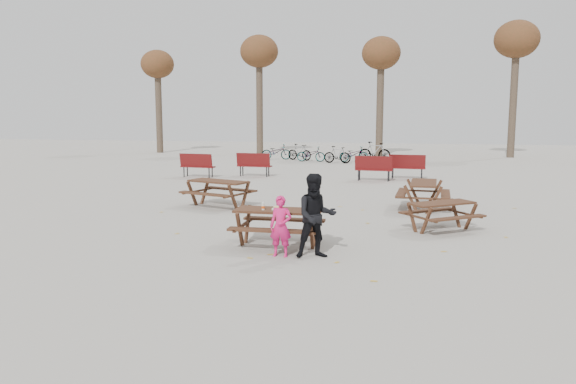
% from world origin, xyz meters
% --- Properties ---
extents(ground, '(80.00, 80.00, 0.00)m').
position_xyz_m(ground, '(0.00, 0.00, 0.00)').
color(ground, gray).
rests_on(ground, ground).
extents(main_picnic_table, '(1.80, 1.45, 0.78)m').
position_xyz_m(main_picnic_table, '(0.00, 0.00, 0.59)').
color(main_picnic_table, '#331E12').
rests_on(main_picnic_table, ground).
extents(food_tray, '(0.18, 0.11, 0.03)m').
position_xyz_m(food_tray, '(-0.02, -0.08, 0.79)').
color(food_tray, white).
rests_on(food_tray, main_picnic_table).
extents(bread_roll, '(0.14, 0.06, 0.05)m').
position_xyz_m(bread_roll, '(-0.02, -0.08, 0.83)').
color(bread_roll, tan).
rests_on(bread_roll, food_tray).
extents(soda_bottle, '(0.07, 0.07, 0.17)m').
position_xyz_m(soda_bottle, '(-0.29, -0.14, 0.85)').
color(soda_bottle, silver).
rests_on(soda_bottle, main_picnic_table).
extents(child, '(0.44, 0.29, 1.19)m').
position_xyz_m(child, '(0.24, -0.85, 0.60)').
color(child, '#D71A64').
rests_on(child, ground).
extents(adult, '(0.95, 0.85, 1.63)m').
position_xyz_m(adult, '(0.92, -0.79, 0.81)').
color(adult, black).
rests_on(adult, ground).
extents(picnic_table_east, '(2.02, 1.96, 0.68)m').
position_xyz_m(picnic_table_east, '(3.45, 2.26, 0.34)').
color(picnic_table_east, '#331E12').
rests_on(picnic_table_east, ground).
extents(picnic_table_north, '(2.20, 1.98, 0.78)m').
position_xyz_m(picnic_table_north, '(-2.81, 4.43, 0.39)').
color(picnic_table_north, '#331E12').
rests_on(picnic_table_north, ground).
extents(picnic_table_far, '(1.58, 1.92, 0.79)m').
position_xyz_m(picnic_table_far, '(3.12, 5.21, 0.40)').
color(picnic_table_far, '#331E12').
rests_on(picnic_table_far, ground).
extents(park_bench_row, '(10.42, 1.89, 1.03)m').
position_xyz_m(park_bench_row, '(-1.48, 12.10, 0.52)').
color(park_bench_row, maroon).
rests_on(park_bench_row, ground).
extents(bicycle_row, '(7.64, 2.60, 1.12)m').
position_xyz_m(bicycle_row, '(-1.77, 20.50, 0.47)').
color(bicycle_row, black).
rests_on(bicycle_row, ground).
extents(tree_row, '(32.17, 3.52, 8.26)m').
position_xyz_m(tree_row, '(0.90, 25.15, 6.19)').
color(tree_row, '#382B21').
rests_on(tree_row, ground).
extents(fallen_leaves, '(11.00, 11.00, 0.01)m').
position_xyz_m(fallen_leaves, '(0.50, 2.50, 0.00)').
color(fallen_leaves, gold).
rests_on(fallen_leaves, ground).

